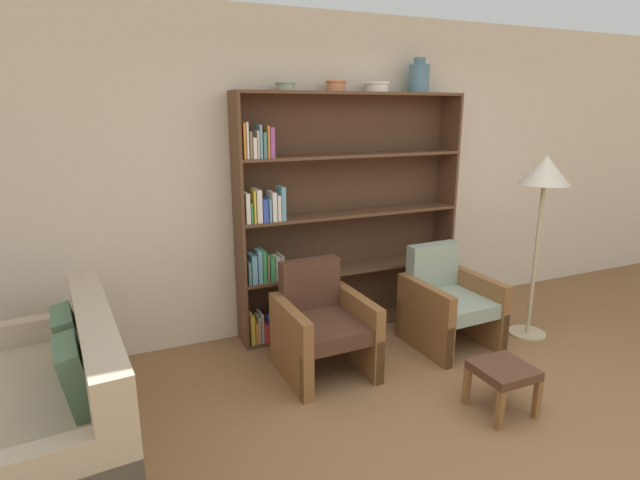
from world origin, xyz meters
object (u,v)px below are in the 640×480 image
couch (43,419)px  bowl_olive (286,86)px  armchair_leather (322,325)px  bookshelf (334,219)px  bowl_copper (377,86)px  floor_lamp (544,181)px  armchair_cushioned (448,302)px  vase_tall (419,78)px  footstool (503,374)px  bowl_brass (336,85)px

couch → bowl_olive: bearing=-65.2°
couch → armchair_leather: bearing=-83.6°
bookshelf → bowl_olive: bearing=-176.4°
bowl_copper → floor_lamp: size_ratio=0.14×
bowl_copper → armchair_cushioned: bearing=-62.5°
armchair_cushioned → floor_lamp: floor_lamp is taller
vase_tall → bookshelf: bearing=178.0°
armchair_leather → armchair_cushioned: (1.17, -0.00, 0.00)m
bowl_copper → bookshelf: bearing=175.9°
armchair_leather → bookshelf: bearing=-122.5°
couch → armchair_leather: 1.89m
bookshelf → armchair_cushioned: 1.21m
bowl_olive → bowl_copper: bowl_copper is taller
floor_lamp → footstool: bearing=-143.0°
bowl_copper → footstool: 2.51m
footstool → bowl_copper: bearing=91.8°
bowl_copper → armchair_leather: size_ratio=0.27×
vase_tall → armchair_cushioned: bearing=-95.5°
couch → bowl_copper: bearing=-73.5°
armchair_leather → footstool: size_ratio=2.35×
bowl_olive → armchair_cushioned: bearing=-29.8°
bowl_olive → floor_lamp: size_ratio=0.10×
bowl_olive → floor_lamp: 2.26m
bookshelf → couch: size_ratio=1.24×
bowl_copper → couch: 3.41m
bookshelf → vase_tall: vase_tall is taller
bowl_brass → armchair_cushioned: (0.75, -0.68, -1.78)m
footstool → bowl_olive: bearing=118.0°
footstool → floor_lamp: bearing=37.0°
armchair_leather → armchair_cushioned: 1.17m
bowl_copper → armchair_cushioned: (0.35, -0.68, -1.78)m
couch → floor_lamp: bearing=-92.0°
vase_tall → armchair_leather: bearing=-151.2°
bookshelf → armchair_leather: size_ratio=2.54×
bookshelf → floor_lamp: 1.79m
armchair_leather → floor_lamp: floor_lamp is taller
bookshelf → armchair_cushioned: (0.74, -0.71, -0.64)m
bowl_olive → bowl_copper: (0.83, 0.00, 0.01)m
floor_lamp → footstool: floor_lamp is taller
couch → footstool: bearing=-107.6°
footstool → armchair_leather: bearing=131.5°
armchair_leather → bowl_brass: bearing=-123.3°
bookshelf → armchair_leather: 1.05m
armchair_leather → floor_lamp: size_ratio=0.52×
bookshelf → footstool: (0.44, -1.69, -0.74)m
bowl_brass → vase_tall: vase_tall is taller
bookshelf → footstool: bearing=-75.4°
armchair_cushioned → vase_tall: bearing=-97.4°
vase_tall → footstool: bearing=-102.4°
floor_lamp → armchair_leather: bearing=175.0°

